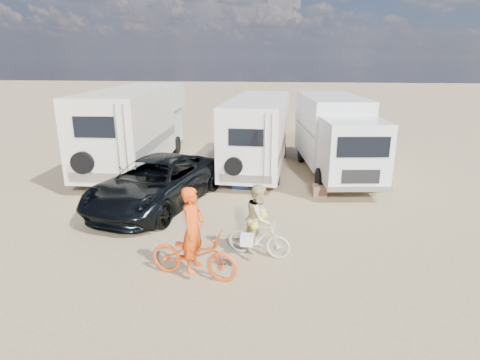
# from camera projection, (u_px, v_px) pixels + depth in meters

# --- Properties ---
(ground) EXTENTS (140.00, 140.00, 0.00)m
(ground) POSITION_uv_depth(u_px,v_px,m) (226.00, 242.00, 10.34)
(ground) COLOR tan
(ground) RESTS_ON ground
(rv_main) EXTENTS (2.53, 7.26, 3.01)m
(rv_main) POSITION_uv_depth(u_px,v_px,m) (258.00, 134.00, 16.72)
(rv_main) COLOR silver
(rv_main) RESTS_ON ground
(rv_left) EXTENTS (2.87, 8.53, 3.35)m
(rv_left) POSITION_uv_depth(u_px,v_px,m) (137.00, 129.00, 17.08)
(rv_left) COLOR beige
(rv_left) RESTS_ON ground
(box_truck) EXTENTS (3.03, 7.19, 3.08)m
(box_truck) POSITION_uv_depth(u_px,v_px,m) (336.00, 138.00, 15.85)
(box_truck) COLOR silver
(box_truck) RESTS_ON ground
(dark_suv) EXTENTS (3.79, 5.98, 1.54)m
(dark_suv) POSITION_uv_depth(u_px,v_px,m) (156.00, 182.00, 12.73)
(dark_suv) COLOR black
(dark_suv) RESTS_ON ground
(bike_man) EXTENTS (2.11, 1.09, 1.06)m
(bike_man) POSITION_uv_depth(u_px,v_px,m) (194.00, 254.00, 8.59)
(bike_man) COLOR #D84810
(bike_man) RESTS_ON ground
(bike_woman) EXTENTS (1.62, 0.81, 0.94)m
(bike_woman) POSITION_uv_depth(u_px,v_px,m) (259.00, 238.00, 9.52)
(bike_woman) COLOR beige
(bike_woman) RESTS_ON ground
(rider_man) EXTENTS (0.58, 0.76, 1.88)m
(rider_man) POSITION_uv_depth(u_px,v_px,m) (193.00, 237.00, 8.47)
(rider_man) COLOR #F04A0E
(rider_man) RESTS_ON ground
(rider_woman) EXTENTS (0.79, 0.92, 1.62)m
(rider_woman) POSITION_uv_depth(u_px,v_px,m) (259.00, 225.00, 9.41)
(rider_woman) COLOR #C9B77C
(rider_woman) RESTS_ON ground
(bike_parked) EXTENTS (1.68, 0.76, 0.85)m
(bike_parked) POSITION_uv_depth(u_px,v_px,m) (359.00, 176.00, 14.67)
(bike_parked) COLOR #292B29
(bike_parked) RESTS_ON ground
(cooler) EXTENTS (0.61, 0.46, 0.46)m
(cooler) POSITION_uv_depth(u_px,v_px,m) (240.00, 182.00, 14.55)
(cooler) COLOR navy
(cooler) RESTS_ON ground
(crate) EXTENTS (0.49, 0.49, 0.38)m
(crate) POSITION_uv_depth(u_px,v_px,m) (320.00, 191.00, 13.77)
(crate) COLOR #895F45
(crate) RESTS_ON ground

